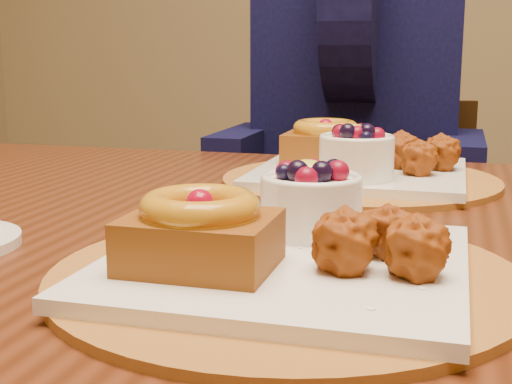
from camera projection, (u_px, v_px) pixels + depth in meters
dining_table at (331, 286)px, 0.79m from camera, size 1.60×0.90×0.76m
place_setting_near at (284, 248)px, 0.57m from camera, size 0.38×0.38×0.09m
place_setting_far at (357, 164)px, 0.98m from camera, size 0.38×0.38×0.09m
chair_far at (382, 266)px, 1.61m from camera, size 0.43×0.43×0.82m
diner at (358, 86)px, 1.44m from camera, size 0.49×0.48×0.81m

